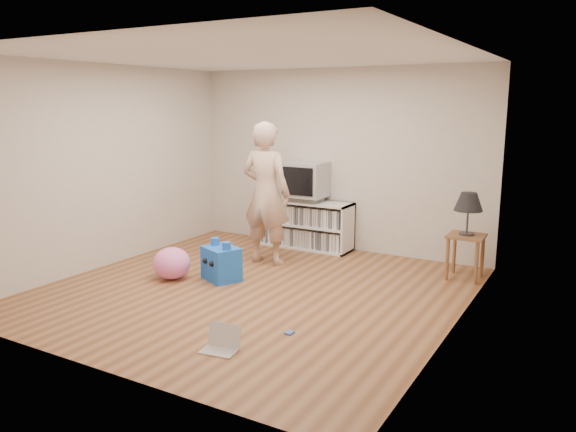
% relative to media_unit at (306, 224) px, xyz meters
% --- Properties ---
extents(ground, '(4.50, 4.50, 0.00)m').
position_rel_media_unit_xyz_m(ground, '(0.41, -2.04, -0.35)').
color(ground, brown).
rests_on(ground, ground).
extents(walls, '(4.52, 4.52, 2.60)m').
position_rel_media_unit_xyz_m(walls, '(0.41, -2.04, 0.95)').
color(walls, beige).
rests_on(walls, ground).
extents(ceiling, '(4.50, 4.50, 0.01)m').
position_rel_media_unit_xyz_m(ceiling, '(0.41, -2.04, 2.25)').
color(ceiling, white).
rests_on(ceiling, walls).
extents(media_unit, '(1.40, 0.45, 0.70)m').
position_rel_media_unit_xyz_m(media_unit, '(0.00, 0.00, 0.00)').
color(media_unit, white).
rests_on(media_unit, ground).
extents(dvd_deck, '(0.45, 0.35, 0.07)m').
position_rel_media_unit_xyz_m(dvd_deck, '(0.00, -0.02, 0.39)').
color(dvd_deck, gray).
rests_on(dvd_deck, media_unit).
extents(crt_tv, '(0.60, 0.53, 0.50)m').
position_rel_media_unit_xyz_m(crt_tv, '(-0.00, -0.02, 0.67)').
color(crt_tv, '#A1A1A6').
rests_on(crt_tv, dvd_deck).
extents(side_table, '(0.42, 0.42, 0.55)m').
position_rel_media_unit_xyz_m(side_table, '(2.40, -0.39, 0.07)').
color(side_table, brown).
rests_on(side_table, ground).
extents(table_lamp, '(0.34, 0.34, 0.52)m').
position_rel_media_unit_xyz_m(table_lamp, '(2.40, -0.39, 0.59)').
color(table_lamp, '#333333').
rests_on(table_lamp, side_table).
extents(person, '(0.70, 0.47, 1.88)m').
position_rel_media_unit_xyz_m(person, '(-0.07, -0.99, 0.59)').
color(person, '#CEA58C').
rests_on(person, ground).
extents(laptop, '(0.34, 0.29, 0.21)m').
position_rel_media_unit_xyz_m(laptop, '(1.03, -3.49, -0.29)').
color(laptop, silver).
rests_on(laptop, ground).
extents(playing_cards, '(0.07, 0.09, 0.02)m').
position_rel_media_unit_xyz_m(playing_cards, '(1.37, -2.90, -0.34)').
color(playing_cards, '#4A66C5').
rests_on(playing_cards, ground).
extents(plush_blue, '(0.53, 0.48, 0.50)m').
position_rel_media_unit_xyz_m(plush_blue, '(-0.15, -1.90, -0.14)').
color(plush_blue, blue).
rests_on(plush_blue, ground).
extents(plush_pink, '(0.47, 0.47, 0.39)m').
position_rel_media_unit_xyz_m(plush_pink, '(-0.70, -2.16, -0.16)').
color(plush_pink, pink).
rests_on(plush_pink, ground).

